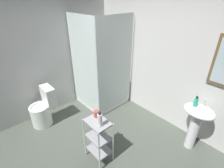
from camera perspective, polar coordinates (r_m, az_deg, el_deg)
wall_back at (r=3.14m, az=20.19°, el=7.36°), size 4.20×0.14×2.50m
wall_left at (r=3.45m, az=-26.92°, el=7.80°), size 0.10×4.20×2.50m
shower_stall at (r=3.73m, az=-3.70°, el=-0.88°), size 0.92×0.92×2.00m
pedestal_sink at (r=2.94m, az=27.14°, el=-10.88°), size 0.46×0.37×0.81m
sink_faucet at (r=2.89m, az=29.30°, el=-5.38°), size 0.03×0.03×0.10m
toilet at (r=3.52m, az=-22.70°, el=-8.23°), size 0.37×0.49×0.76m
storage_cart at (r=2.57m, az=-4.69°, el=-17.88°), size 0.38×0.28×0.74m
hand_soap_bottle at (r=2.78m, az=26.93°, el=-5.52°), size 0.06×0.06×0.17m
lotion_bottle_white at (r=2.23m, az=-4.21°, el=-12.17°), size 0.07×0.07×0.24m
rinse_cup at (r=2.42m, az=-5.38°, el=-10.14°), size 0.08×0.08×0.10m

